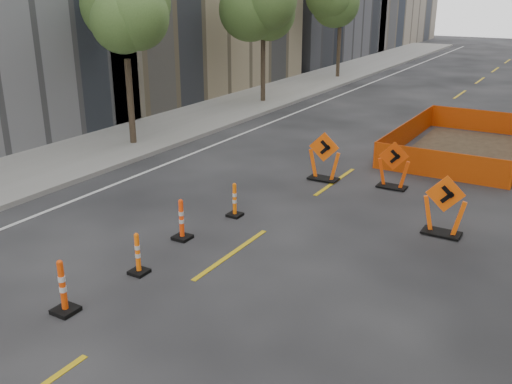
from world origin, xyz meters
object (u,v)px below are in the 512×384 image
Objects in this scene: chevron_sign_left at (324,156)px; chevron_sign_center at (394,165)px; channelizer_6 at (235,200)px; channelizer_4 at (138,253)px; channelizer_5 at (181,219)px; channelizer_3 at (63,287)px; chevron_sign_right at (445,205)px.

chevron_sign_left reaches higher than chevron_sign_center.
chevron_sign_left is 1.07× the size of chevron_sign_center.
chevron_sign_left reaches higher than channelizer_6.
chevron_sign_center is at bearing -2.95° from chevron_sign_left.
channelizer_5 is at bearing 98.78° from channelizer_4.
channelizer_5 reaches higher than channelizer_6.
chevron_sign_center reaches higher than channelizer_3.
chevron_sign_center is at bearing 62.79° from channelizer_5.
channelizer_6 is (0.02, 3.78, -0.00)m from channelizer_4.
chevron_sign_center is (3.21, 6.25, 0.21)m from channelizer_5.
channelizer_3 is 5.68m from channelizer_6.
channelizer_6 is 0.64× the size of chevron_sign_center.
channelizer_5 is at bearing 92.25° from channelizer_3.
chevron_sign_left is 2.15m from chevron_sign_center.
chevron_sign_right reaches higher than channelizer_5.
channelizer_3 is at bearing -130.78° from chevron_sign_center.
channelizer_6 is at bearing 88.38° from channelizer_3.
chevron_sign_center is (2.92, 8.14, 0.26)m from channelizer_4.
channelizer_6 is 0.60× the size of chevron_sign_left.
channelizer_3 is at bearing -141.88° from chevron_sign_right.
channelizer_5 is at bearing -163.21° from chevron_sign_right.
channelizer_3 is 3.79m from channelizer_5.
chevron_sign_center reaches higher than channelizer_5.
chevron_sign_right is at bearing -42.06° from chevron_sign_left.
chevron_sign_center is at bearing 111.81° from chevron_sign_right.
chevron_sign_left is (1.10, 5.89, 0.27)m from channelizer_5.
channelizer_6 is (0.31, 1.89, -0.05)m from channelizer_5.
chevron_sign_left is at bearing 134.51° from chevron_sign_right.
channelizer_6 is at bearing -113.89° from chevron_sign_left.
channelizer_4 is 0.60× the size of chevron_sign_left.
channelizer_3 is 0.71× the size of chevron_sign_right.
chevron_sign_center reaches higher than channelizer_4.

